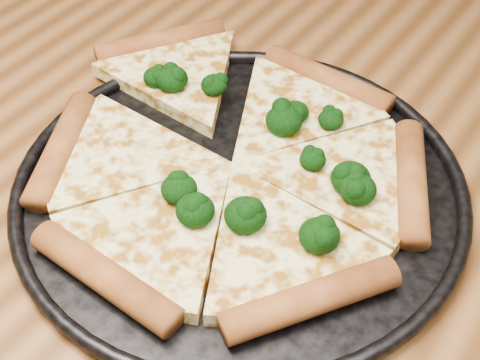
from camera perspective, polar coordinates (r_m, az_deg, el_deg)
The scene contains 4 objects.
dining_table at distance 0.69m, azimuth -2.95°, elevation -5.63°, with size 1.20×0.90×0.75m.
pizza_pan at distance 0.61m, azimuth 0.00°, elevation -0.55°, with size 0.39×0.39×0.02m.
pizza at distance 0.62m, azimuth -0.93°, elevation 1.72°, with size 0.40×0.35×0.03m.
broccoli_florets at distance 0.60m, azimuth 1.78°, elevation 1.78°, with size 0.26×0.19×0.03m.
Camera 1 is at (0.28, -0.34, 1.19)m, focal length 53.26 mm.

